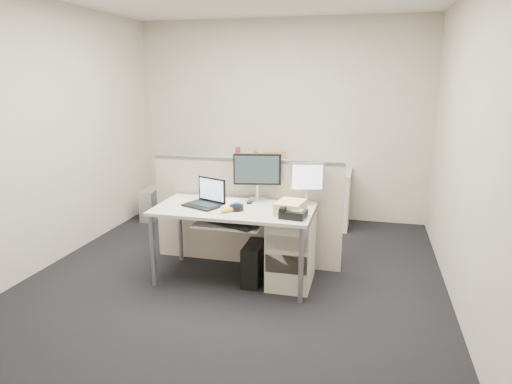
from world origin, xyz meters
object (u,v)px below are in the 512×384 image
(desk, at_px, (234,214))
(laptop, at_px, (203,193))
(monitor_main, at_px, (257,177))
(desk_phone, at_px, (293,214))

(desk, bearing_deg, laptop, -176.19)
(monitor_main, xyz_separation_m, laptop, (-0.45, -0.34, -0.11))
(monitor_main, bearing_deg, laptop, -154.15)
(desk_phone, bearing_deg, laptop, 178.16)
(desk_phone, bearing_deg, desk, 171.55)
(laptop, xyz_separation_m, desk_phone, (0.90, -0.16, -0.09))
(monitor_main, xyz_separation_m, desk_phone, (0.45, -0.50, -0.20))
(desk, relative_size, laptop, 4.39)
(desk_phone, bearing_deg, monitor_main, 140.23)
(monitor_main, bearing_deg, desk_phone, -59.23)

